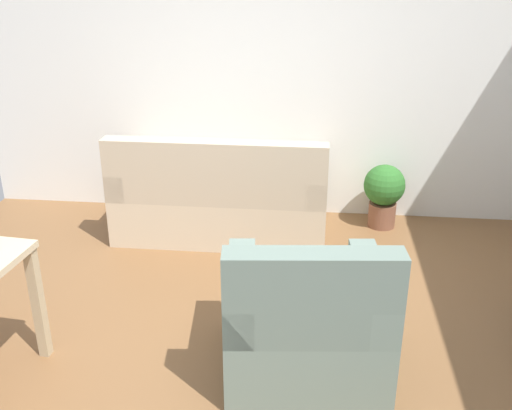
{
  "coord_description": "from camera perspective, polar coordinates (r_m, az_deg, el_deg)",
  "views": [
    {
      "loc": [
        0.47,
        -3.0,
        2.25
      ],
      "look_at": [
        0.1,
        0.5,
        0.75
      ],
      "focal_mm": 41.48,
      "sensor_mm": 36.0,
      "label": 1
    }
  ],
  "objects": [
    {
      "name": "ground_plane",
      "position": [
        3.78,
        -2.38,
        -13.61
      ],
      "size": [
        5.2,
        4.4,
        0.02
      ],
      "primitive_type": "cube",
      "color": "brown"
    },
    {
      "name": "wall_rear",
      "position": [
        5.29,
        0.9,
        13.31
      ],
      "size": [
        5.2,
        0.1,
        2.7
      ],
      "primitive_type": "cube",
      "color": "white",
      "rests_on": "ground_plane"
    },
    {
      "name": "couch",
      "position": [
        5.04,
        -3.38,
        0.39
      ],
      "size": [
        1.77,
        0.84,
        0.92
      ],
      "rotation": [
        0.0,
        0.0,
        3.14
      ],
      "color": "beige",
      "rests_on": "ground_plane"
    },
    {
      "name": "potted_plant",
      "position": [
        5.29,
        12.23,
        1.29
      ],
      "size": [
        0.36,
        0.36,
        0.57
      ],
      "color": "brown",
      "rests_on": "ground_plane"
    },
    {
      "name": "armchair",
      "position": [
        3.42,
        4.84,
        -11.31
      ],
      "size": [
        0.98,
        0.93,
        0.92
      ],
      "rotation": [
        0.0,
        0.0,
        3.24
      ],
      "color": "slate",
      "rests_on": "ground_plane"
    }
  ]
}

